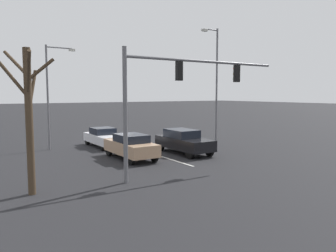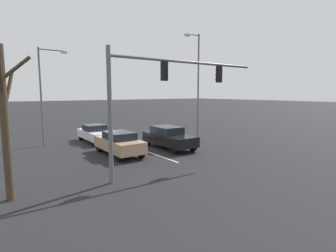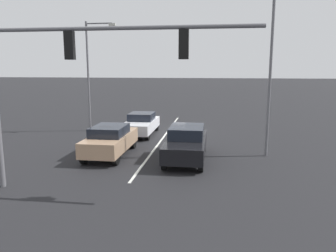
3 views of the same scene
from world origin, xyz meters
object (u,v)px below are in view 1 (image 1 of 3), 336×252
Objects in this scene: car_black_leftlane_front at (184,141)px; traffic_signal_gantry at (178,85)px; car_tan_midlane_front at (131,146)px; street_lamp_right_shoulder at (51,89)px; bare_tree_near at (28,111)px; street_lamp_left_shoulder at (215,81)px; car_white_midlane_second at (104,137)px.

traffic_signal_gantry is at bearing 51.63° from car_black_leftlane_front.
street_lamp_right_shoulder is at bearing -62.35° from car_tan_midlane_front.
traffic_signal_gantry is 11.67m from street_lamp_right_shoulder.
street_lamp_right_shoulder reaches higher than car_black_leftlane_front.
traffic_signal_gantry reaches higher than car_black_leftlane_front.
car_black_leftlane_front is 11.66m from bare_tree_near.
street_lamp_left_shoulder reaches higher than car_tan_midlane_front.
traffic_signal_gantry is (0.16, 10.35, 3.79)m from car_white_midlane_second.
car_white_midlane_second is at bearing -90.90° from traffic_signal_gantry.
bare_tree_near is at bearing 20.61° from street_lamp_left_shoulder.
traffic_signal_gantry is 6.98m from bare_tree_near.
street_lamp_right_shoulder is (7.19, -6.45, 3.56)m from car_black_leftlane_front.
car_tan_midlane_front is 1.02× the size of car_white_midlane_second.
street_lamp_left_shoulder is at bearing -172.42° from car_tan_midlane_front.
car_black_leftlane_front is at bearing 138.11° from street_lamp_right_shoulder.
street_lamp_right_shoulder is 12.24m from street_lamp_left_shoulder.
car_black_leftlane_front is 6.69m from car_white_midlane_second.
traffic_signal_gantry reaches higher than car_white_midlane_second.
car_tan_midlane_front is 0.47× the size of traffic_signal_gantry.
traffic_signal_gantry reaches higher than bare_tree_near.
bare_tree_near is (7.04, 9.86, 2.67)m from car_white_midlane_second.
street_lamp_right_shoulder is (3.27, -6.25, 3.59)m from car_tan_midlane_front.
street_lamp_left_shoulder reaches higher than car_white_midlane_second.
car_tan_midlane_front is at bearing 7.58° from street_lamp_left_shoulder.
traffic_signal_gantry is at bearing 92.49° from car_tan_midlane_front.
car_tan_midlane_front is at bearing -2.98° from car_black_leftlane_front.
car_tan_midlane_front is 8.39m from bare_tree_near.
car_black_leftlane_front is at bearing 17.80° from street_lamp_left_shoulder.
car_white_midlane_second is 9.66m from street_lamp_left_shoulder.
car_black_leftlane_front is 0.80× the size of bare_tree_near.
car_tan_midlane_front is 5.48m from car_white_midlane_second.
street_lamp_right_shoulder is 11.22m from bare_tree_near.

